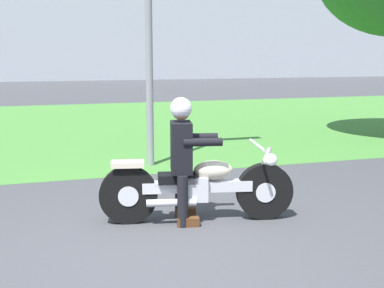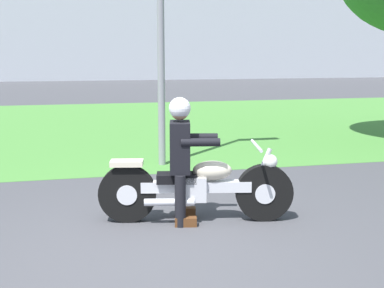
% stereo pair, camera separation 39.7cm
% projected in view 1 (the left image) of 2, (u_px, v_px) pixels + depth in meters
% --- Properties ---
extents(ground, '(120.00, 120.00, 0.00)m').
position_uv_depth(ground, '(163.00, 256.00, 4.71)').
color(ground, '#424247').
extents(grass_verge, '(60.00, 12.00, 0.01)m').
position_uv_depth(grass_verge, '(78.00, 126.00, 13.37)').
color(grass_verge, '#478438').
rests_on(grass_verge, ground).
extents(motorcycle_lead, '(2.16, 0.75, 0.88)m').
position_uv_depth(motorcycle_lead, '(198.00, 187.00, 5.64)').
color(motorcycle_lead, black).
rests_on(motorcycle_lead, ground).
extents(rider_lead, '(0.61, 0.54, 1.40)m').
position_uv_depth(rider_lead, '(183.00, 150.00, 5.55)').
color(rider_lead, black).
rests_on(rider_lead, ground).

